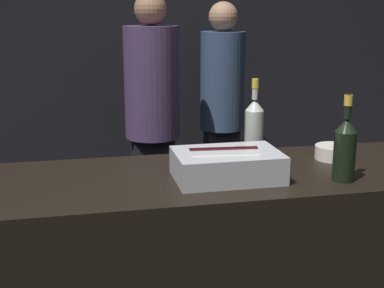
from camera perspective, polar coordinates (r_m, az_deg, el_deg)
The scene contains 8 objects.
wall_back_chalkboard at distance 4.28m, azimuth -6.34°, elevation 10.95°, with size 6.40×0.06×2.80m.
bar_counter at distance 2.35m, azimuth 0.18°, elevation -14.94°, with size 2.23×0.67×1.00m.
ice_bin_with_bottles at distance 2.09m, azimuth 3.71°, elevation -2.16°, with size 0.41×0.28×0.12m.
bowl_white at distance 2.45m, azimuth 14.88°, elevation -0.82°, with size 0.16×0.16×0.06m.
rose_wine_bottle at distance 2.38m, azimuth 6.64°, elevation 1.86°, with size 0.08×0.08×0.35m.
champagne_bottle at distance 2.13m, azimuth 16.00°, elevation -0.35°, with size 0.09×0.09×0.34m.
person_in_hoodie at distance 3.58m, azimuth -4.26°, elevation 3.46°, with size 0.36×0.36×1.74m.
person_blond_tee at distance 3.97m, azimuth 3.22°, elevation 4.24°, with size 0.32×0.32×1.69m.
Camera 1 is at (-0.44, -1.67, 1.65)m, focal length 50.00 mm.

